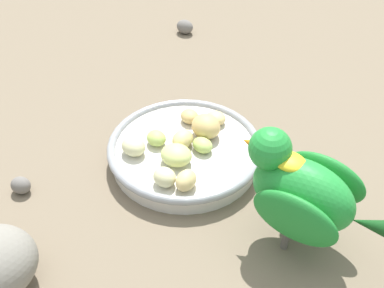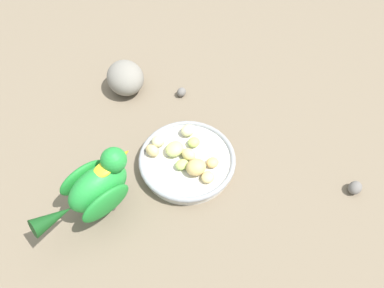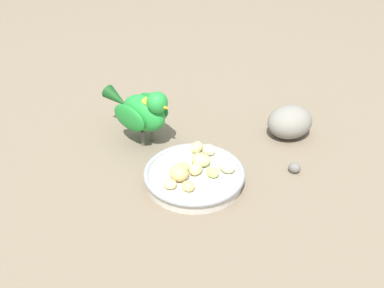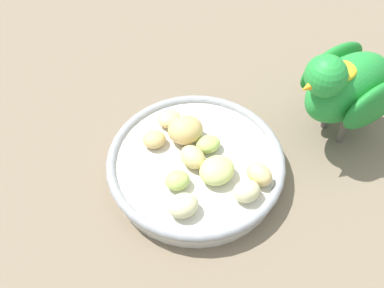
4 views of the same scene
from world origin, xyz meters
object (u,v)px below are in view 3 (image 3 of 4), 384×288
(apple_piece_2, at_px, (170,184))
(apple_piece_5, at_px, (209,150))
(feeding_bowl, at_px, (196,175))
(apple_piece_3, at_px, (197,147))
(pebble_1, at_px, (294,168))
(parrot, at_px, (143,111))
(apple_piece_0, at_px, (197,169))
(rock_large, at_px, (290,122))
(apple_piece_7, at_px, (179,173))
(apple_piece_4, at_px, (183,167))
(apple_piece_8, at_px, (188,186))
(apple_piece_1, at_px, (213,172))
(apple_piece_6, at_px, (200,159))
(apple_piece_9, at_px, (228,167))

(apple_piece_2, height_order, apple_piece_5, apple_piece_5)
(feeding_bowl, xyz_separation_m, apple_piece_2, (0.00, -0.07, 0.02))
(apple_piece_3, height_order, pebble_1, apple_piece_3)
(apple_piece_5, xyz_separation_m, parrot, (-0.15, -0.05, 0.04))
(parrot, distance_m, pebble_1, 0.33)
(apple_piece_0, height_order, rock_large, rock_large)
(apple_piece_7, bearing_deg, feeding_bowl, 84.86)
(feeding_bowl, height_order, apple_piece_2, apple_piece_2)
(feeding_bowl, relative_size, apple_piece_0, 6.38)
(feeding_bowl, relative_size, apple_piece_4, 7.11)
(feeding_bowl, distance_m, pebble_1, 0.20)
(apple_piece_2, xyz_separation_m, apple_piece_3, (-0.05, 0.11, 0.00))
(apple_piece_2, xyz_separation_m, apple_piece_8, (0.03, 0.02, 0.00))
(apple_piece_4, distance_m, rock_large, 0.28)
(apple_piece_0, xyz_separation_m, apple_piece_3, (-0.05, 0.05, 0.00))
(apple_piece_2, distance_m, apple_piece_7, 0.03)
(rock_large, bearing_deg, apple_piece_7, -92.44)
(apple_piece_5, bearing_deg, apple_piece_3, -149.35)
(apple_piece_4, bearing_deg, rock_large, 84.03)
(apple_piece_1, relative_size, apple_piece_2, 0.98)
(apple_piece_0, height_order, apple_piece_4, apple_piece_0)
(apple_piece_1, bearing_deg, parrot, -177.70)
(apple_piece_2, bearing_deg, apple_piece_6, 101.67)
(apple_piece_2, relative_size, apple_piece_7, 0.68)
(apple_piece_5, xyz_separation_m, apple_piece_8, (0.06, -0.10, -0.00))
(apple_piece_0, distance_m, apple_piece_7, 0.04)
(apple_piece_9, bearing_deg, apple_piece_6, -155.44)
(apple_piece_7, bearing_deg, apple_piece_0, 79.16)
(parrot, height_order, pebble_1, parrot)
(apple_piece_3, bearing_deg, apple_piece_6, -32.96)
(apple_piece_5, height_order, pebble_1, apple_piece_5)
(apple_piece_0, height_order, apple_piece_3, same)
(apple_piece_3, relative_size, parrot, 0.16)
(apple_piece_4, relative_size, apple_piece_7, 0.70)
(apple_piece_3, distance_m, apple_piece_8, 0.12)
(apple_piece_4, xyz_separation_m, apple_piece_7, (0.02, -0.02, 0.01))
(feeding_bowl, height_order, apple_piece_8, apple_piece_8)
(apple_piece_7, bearing_deg, pebble_1, 62.48)
(apple_piece_1, bearing_deg, pebble_1, 64.15)
(apple_piece_0, distance_m, apple_piece_8, 0.05)
(apple_piece_1, relative_size, apple_piece_9, 0.83)
(apple_piece_3, bearing_deg, rock_large, 74.95)
(apple_piece_6, bearing_deg, apple_piece_9, 24.56)
(parrot, bearing_deg, apple_piece_3, 8.11)
(pebble_1, bearing_deg, apple_piece_2, -113.16)
(apple_piece_6, bearing_deg, apple_piece_1, -9.34)
(apple_piece_2, xyz_separation_m, apple_piece_4, (-0.02, 0.05, 0.00))
(apple_piece_6, bearing_deg, apple_piece_7, -79.90)
(apple_piece_6, height_order, rock_large, rock_large)
(apple_piece_6, height_order, apple_piece_7, apple_piece_7)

